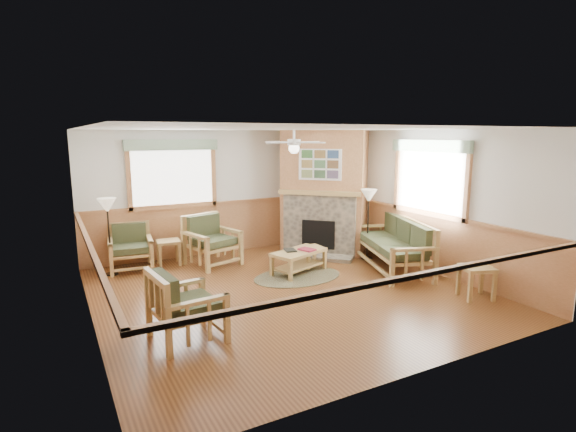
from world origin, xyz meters
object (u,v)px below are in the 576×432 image
floor_lamp_right (368,224)px  armchair_back_left (131,248)px  armchair_left (187,305)px  coffee_table (299,262)px  footstool (311,257)px  end_table_chairs (169,252)px  floor_lamp_left (109,237)px  end_table_sofa (476,282)px  armchair_back_right (212,241)px  sofa (392,244)px

floor_lamp_right → armchair_back_left: bearing=161.0°
armchair_left → coffee_table: armchair_left is taller
armchair_left → footstool: bearing=-62.7°
armchair_back_left → end_table_chairs: armchair_back_left is taller
footstool → floor_lamp_left: 3.88m
end_table_sofa → floor_lamp_left: size_ratio=0.36×
armchair_back_right → end_table_chairs: 0.92m
sofa → armchair_left: size_ratio=2.30×
end_table_sofa → floor_lamp_left: 6.50m
coffee_table → armchair_back_left: bearing=128.1°
footstool → floor_lamp_right: size_ratio=0.30×
end_table_sofa → floor_lamp_right: bearing=91.9°
armchair_back_right → floor_lamp_right: size_ratio=0.67×
end_table_sofa → floor_lamp_right: 2.74m
sofa → floor_lamp_left: (-4.91, 2.20, 0.24)m
armchair_back_left → armchair_left: 3.50m
coffee_table → floor_lamp_right: bearing=-14.5°
end_table_chairs → floor_lamp_right: floor_lamp_right is taller
armchair_back_left → armchair_left: size_ratio=0.96×
armchair_left → coffee_table: (2.66, 1.77, -0.24)m
armchair_back_left → floor_lamp_right: 4.82m
armchair_back_right → sofa: bearing=-49.5°
armchair_back_right → coffee_table: size_ratio=0.92×
coffee_table → floor_lamp_left: size_ratio=0.74×
floor_lamp_right → armchair_back_right: bearing=159.3°
sofa → coffee_table: 1.87m
armchair_back_right → floor_lamp_right: floor_lamp_right is taller
coffee_table → footstool: bearing=10.3°
sofa → footstool: sofa is taller
armchair_back_right → armchair_left: bearing=-130.9°
armchair_back_left → armchair_back_right: bearing=-8.7°
armchair_left → floor_lamp_right: size_ratio=0.62×
end_table_chairs → floor_lamp_right: 4.15m
armchair_back_right → end_table_chairs: (-0.79, 0.42, -0.25)m
armchair_back_left → armchair_left: (0.12, -3.50, 0.02)m
sofa → floor_lamp_right: (0.03, 0.80, 0.26)m
sofa → footstool: bearing=-104.7°
floor_lamp_right → end_table_chairs: bearing=157.7°
armchair_left → floor_lamp_right: bearing=-72.2°
armchair_back_left → end_table_sofa: (4.63, -4.25, -0.18)m
armchair_back_left → end_table_sofa: armchair_back_left is taller
sofa → coffee_table: (-1.74, 0.63, -0.27)m
end_table_chairs → footstool: (2.49, -1.48, -0.05)m
end_table_sofa → floor_lamp_right: floor_lamp_right is taller
armchair_left → end_table_sofa: size_ratio=1.74×
sofa → armchair_left: (-4.40, -1.14, -0.03)m
armchair_back_right → end_table_sofa: bearing=-67.5°
armchair_back_right → end_table_sofa: (3.12, -3.84, -0.23)m
floor_lamp_left → floor_lamp_right: (4.93, -1.41, 0.02)m
armchair_back_left → floor_lamp_left: 0.51m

